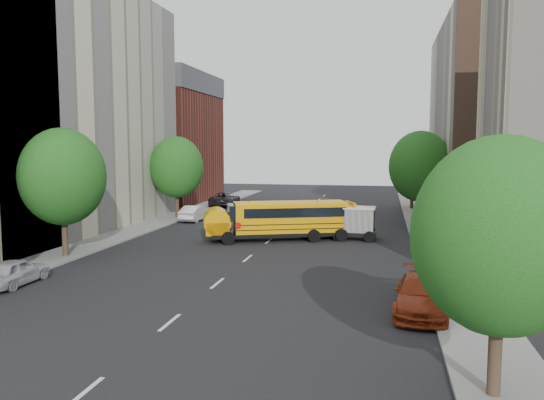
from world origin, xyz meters
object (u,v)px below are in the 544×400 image
(street_tree_4, at_px, (420,166))
(parked_car_3, at_px, (421,294))
(street_tree_2, at_px, (176,167))
(parked_car_1, at_px, (195,213))
(safari_truck, at_px, (338,222))
(parked_car_2, at_px, (225,199))
(street_tree_3, at_px, (500,236))
(street_tree_1, at_px, (63,177))
(street_tree_5, at_px, (413,166))
(school_bus, at_px, (279,218))
(parked_car_0, at_px, (15,272))

(street_tree_4, bearing_deg, parked_car_3, -93.25)
(street_tree_2, height_order, parked_car_1, street_tree_2)
(street_tree_2, xyz_separation_m, parked_car_3, (20.60, -24.65, -4.08))
(safari_truck, relative_size, parked_car_2, 0.99)
(street_tree_3, bearing_deg, street_tree_4, 90.00)
(street_tree_4, bearing_deg, parked_car_2, 152.45)
(street_tree_2, xyz_separation_m, parked_car_1, (2.20, -1.13, -4.11))
(street_tree_2, xyz_separation_m, street_tree_4, (22.00, 0.00, 0.25))
(street_tree_1, xyz_separation_m, street_tree_4, (22.00, 18.00, 0.12))
(street_tree_2, bearing_deg, safari_truck, -26.70)
(safari_truck, bearing_deg, street_tree_1, -145.68)
(street_tree_1, height_order, safari_truck, street_tree_1)
(street_tree_5, height_order, parked_car_2, street_tree_5)
(street_tree_3, xyz_separation_m, street_tree_5, (-0.00, 44.00, 0.25))
(street_tree_1, relative_size, street_tree_5, 1.05)
(school_bus, height_order, parked_car_1, school_bus)
(parked_car_2, distance_m, parked_car_3, 40.27)
(parked_car_2, bearing_deg, parked_car_1, 90.57)
(street_tree_2, distance_m, safari_truck, 18.01)
(street_tree_3, bearing_deg, parked_car_1, 122.68)
(parked_car_0, bearing_deg, street_tree_2, -87.34)
(street_tree_1, distance_m, parked_car_3, 22.05)
(school_bus, distance_m, parked_car_2, 22.61)
(parked_car_0, bearing_deg, street_tree_3, 159.06)
(parked_car_1, bearing_deg, street_tree_3, 125.60)
(street_tree_5, relative_size, parked_car_2, 1.32)
(street_tree_5, height_order, safari_truck, street_tree_5)
(street_tree_1, xyz_separation_m, parked_car_1, (2.20, 16.87, -4.24))
(parked_car_0, xyz_separation_m, parked_car_3, (19.20, -0.28, 0.08))
(parked_car_0, height_order, parked_car_3, parked_car_3)
(school_bus, relative_size, parked_car_2, 1.79)
(street_tree_5, bearing_deg, school_bus, -115.81)
(street_tree_2, xyz_separation_m, parked_car_2, (1.40, 10.74, -4.04))
(street_tree_5, bearing_deg, street_tree_1, -126.25)
(parked_car_3, bearing_deg, school_bus, 125.04)
(street_tree_1, distance_m, street_tree_2, 18.00)
(street_tree_1, height_order, street_tree_4, street_tree_4)
(school_bus, height_order, parked_car_2, school_bus)
(street_tree_2, distance_m, street_tree_5, 25.06)
(street_tree_4, relative_size, parked_car_2, 1.42)
(street_tree_2, bearing_deg, parked_car_1, -27.21)
(parked_car_3, bearing_deg, street_tree_5, 92.49)
(parked_car_0, bearing_deg, parked_car_3, 178.54)
(parked_car_1, height_order, parked_car_2, parked_car_2)
(street_tree_1, relative_size, safari_truck, 1.40)
(school_bus, relative_size, parked_car_0, 2.58)
(parked_car_2, bearing_deg, parked_car_0, 86.72)
(street_tree_4, relative_size, safari_truck, 1.43)
(parked_car_2, bearing_deg, street_tree_1, 83.93)
(safari_truck, relative_size, parked_car_0, 1.43)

